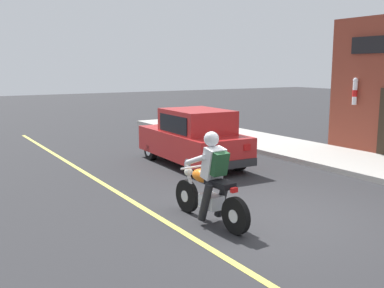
{
  "coord_description": "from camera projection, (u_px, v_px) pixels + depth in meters",
  "views": [
    {
      "loc": [
        -5.39,
        -5.78,
        2.69
      ],
      "look_at": [
        -0.04,
        2.88,
        0.95
      ],
      "focal_mm": 42.0,
      "sensor_mm": 36.0,
      "label": 1
    }
  ],
  "objects": [
    {
      "name": "car_hatchback",
      "position": [
        193.0,
        138.0,
        12.38
      ],
      "size": [
        1.78,
        3.84,
        1.57
      ],
      "color": "black",
      "rests_on": "ground"
    },
    {
      "name": "lane_stripe",
      "position": [
        120.0,
        194.0,
        9.67
      ],
      "size": [
        0.12,
        19.8,
        0.01
      ],
      "primitive_type": "cube",
      "color": "#D1C64C",
      "rests_on": "ground"
    },
    {
      "name": "sidewalk_curb",
      "position": [
        335.0,
        158.0,
        13.18
      ],
      "size": [
        2.6,
        22.0,
        0.14
      ],
      "primitive_type": "cube",
      "color": "#ADAAA3",
      "rests_on": "ground"
    },
    {
      "name": "motorcycle_with_rider",
      "position": [
        211.0,
        185.0,
        7.78
      ],
      "size": [
        0.58,
        2.02,
        1.62
      ],
      "color": "black",
      "rests_on": "ground"
    },
    {
      "name": "ground_plane",
      "position": [
        278.0,
        219.0,
        8.09
      ],
      "size": [
        80.0,
        80.0,
        0.0
      ],
      "primitive_type": "plane",
      "color": "#2B2B2D"
    }
  ]
}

